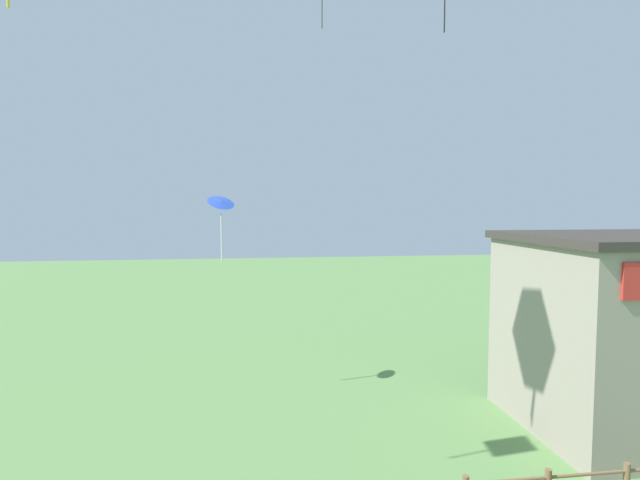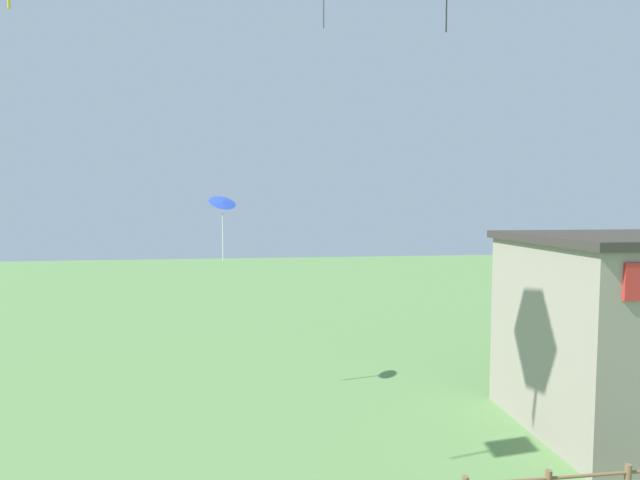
# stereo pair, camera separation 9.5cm
# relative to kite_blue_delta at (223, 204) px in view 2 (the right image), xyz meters

# --- Properties ---
(kite_blue_delta) EXTENTS (1.20, 1.16, 2.31)m
(kite_blue_delta) POSITION_rel_kite_blue_delta_xyz_m (0.00, 0.00, 0.00)
(kite_blue_delta) COLOR blue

